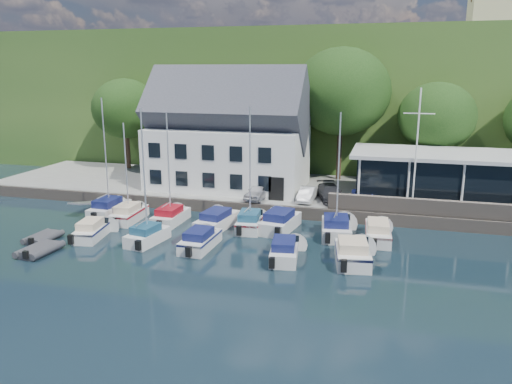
% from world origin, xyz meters
% --- Properties ---
extents(ground, '(180.00, 180.00, 0.00)m').
position_xyz_m(ground, '(0.00, 0.00, 0.00)').
color(ground, black).
rests_on(ground, ground).
extents(quay, '(60.00, 13.00, 1.00)m').
position_xyz_m(quay, '(0.00, 17.50, 0.50)').
color(quay, gray).
rests_on(quay, ground).
extents(quay_face, '(60.00, 0.30, 1.00)m').
position_xyz_m(quay_face, '(0.00, 11.00, 0.50)').
color(quay_face, '#6E6258').
rests_on(quay_face, ground).
extents(hillside, '(160.00, 75.00, 16.00)m').
position_xyz_m(hillside, '(0.00, 62.00, 8.00)').
color(hillside, '#2A4C1C').
rests_on(hillside, ground).
extents(field_patch, '(50.00, 30.00, 0.30)m').
position_xyz_m(field_patch, '(8.00, 70.00, 16.15)').
color(field_patch, '#5E7138').
rests_on(field_patch, hillside).
extents(farmhouse, '(10.40, 7.00, 8.20)m').
position_xyz_m(farmhouse, '(22.00, 52.00, 20.10)').
color(farmhouse, beige).
rests_on(farmhouse, hillside).
extents(harbor_building, '(14.40, 8.20, 8.70)m').
position_xyz_m(harbor_building, '(-7.00, 16.50, 5.35)').
color(harbor_building, white).
rests_on(harbor_building, quay).
extents(club_pavilion, '(13.20, 7.20, 4.10)m').
position_xyz_m(club_pavilion, '(11.00, 16.00, 3.05)').
color(club_pavilion, black).
rests_on(club_pavilion, quay).
extents(seawall, '(18.00, 0.50, 1.20)m').
position_xyz_m(seawall, '(12.00, 11.40, 1.60)').
color(seawall, '#6E6258').
rests_on(seawall, quay).
extents(gangway, '(1.20, 6.00, 1.40)m').
position_xyz_m(gangway, '(-16.50, 9.00, 0.00)').
color(gangway, silver).
rests_on(gangway, ground).
extents(car_silver, '(2.08, 3.91, 1.27)m').
position_xyz_m(car_silver, '(-3.05, 12.64, 1.63)').
color(car_silver, silver).
rests_on(car_silver, quay).
extents(car_white, '(1.31, 3.51, 1.15)m').
position_xyz_m(car_white, '(1.00, 13.07, 1.57)').
color(car_white, silver).
rests_on(car_white, quay).
extents(car_dgrey, '(3.12, 4.78, 1.29)m').
position_xyz_m(car_dgrey, '(2.83, 13.80, 1.64)').
color(car_dgrey, '#2C2C31').
rests_on(car_dgrey, quay).
extents(car_blue, '(1.88, 3.80, 1.25)m').
position_xyz_m(car_blue, '(5.67, 13.28, 1.62)').
color(car_blue, '#2E3A8E').
rests_on(car_blue, quay).
extents(flagpole, '(2.26, 0.20, 9.40)m').
position_xyz_m(flagpole, '(9.39, 12.23, 5.70)').
color(flagpole, white).
rests_on(flagpole, quay).
extents(tree_0, '(7.14, 7.14, 9.76)m').
position_xyz_m(tree_0, '(-20.50, 21.92, 5.88)').
color(tree_0, black).
rests_on(tree_0, quay).
extents(tree_1, '(7.46, 7.46, 10.20)m').
position_xyz_m(tree_1, '(-12.95, 22.68, 6.10)').
color(tree_1, black).
rests_on(tree_1, quay).
extents(tree_2, '(7.41, 7.41, 10.12)m').
position_xyz_m(tree_2, '(-3.88, 22.39, 6.06)').
color(tree_2, black).
rests_on(tree_2, quay).
extents(tree_3, '(9.38, 9.38, 12.81)m').
position_xyz_m(tree_3, '(2.61, 22.31, 7.41)').
color(tree_3, black).
rests_on(tree_3, quay).
extents(tree_4, '(7.04, 7.04, 9.62)m').
position_xyz_m(tree_4, '(11.40, 21.81, 5.81)').
color(tree_4, black).
rests_on(tree_4, quay).
extents(boat_r1_0, '(2.03, 6.03, 9.28)m').
position_xyz_m(boat_r1_0, '(-14.44, 7.80, 4.64)').
color(boat_r1_0, silver).
rests_on(boat_r1_0, ground).
extents(boat_r1_1, '(2.07, 5.74, 8.51)m').
position_xyz_m(boat_r1_1, '(-12.23, 7.03, 4.25)').
color(boat_r1_1, silver).
rests_on(boat_r1_1, ground).
extents(boat_r1_2, '(2.01, 5.64, 8.22)m').
position_xyz_m(boat_r1_2, '(-8.78, 7.35, 4.11)').
color(boat_r1_2, silver).
rests_on(boat_r1_2, ground).
extents(boat_r1_3, '(2.88, 6.65, 1.42)m').
position_xyz_m(boat_r1_3, '(-4.88, 7.22, 0.71)').
color(boat_r1_3, silver).
rests_on(boat_r1_3, ground).
extents(boat_r1_4, '(2.44, 5.63, 8.77)m').
position_xyz_m(boat_r1_4, '(-2.34, 7.43, 4.38)').
color(boat_r1_4, silver).
rests_on(boat_r1_4, ground).
extents(boat_r1_5, '(3.04, 6.45, 1.56)m').
position_xyz_m(boat_r1_5, '(-0.15, 7.89, 0.78)').
color(boat_r1_5, silver).
rests_on(boat_r1_5, ground).
extents(boat_r1_6, '(3.03, 6.11, 9.35)m').
position_xyz_m(boat_r1_6, '(4.07, 7.55, 4.67)').
color(boat_r1_6, silver).
rests_on(boat_r1_6, ground).
extents(boat_r1_7, '(2.25, 6.54, 1.43)m').
position_xyz_m(boat_r1_7, '(7.00, 7.54, 0.71)').
color(boat_r1_7, silver).
rests_on(boat_r1_7, ground).
extents(boat_r2_0, '(2.58, 5.62, 1.36)m').
position_xyz_m(boat_r2_0, '(-12.69, 2.66, 0.68)').
color(boat_r2_0, silver).
rests_on(boat_r2_0, ground).
extents(boat_r2_1, '(2.55, 5.20, 8.37)m').
position_xyz_m(boat_r2_1, '(-8.37, 2.66, 4.19)').
color(boat_r2_1, silver).
rests_on(boat_r2_1, ground).
extents(boat_r2_2, '(2.02, 5.70, 1.37)m').
position_xyz_m(boat_r2_2, '(-4.48, 2.68, 0.69)').
color(boat_r2_2, silver).
rests_on(boat_r2_2, ground).
extents(boat_r2_3, '(2.58, 5.87, 1.37)m').
position_xyz_m(boat_r2_3, '(1.40, 2.28, 0.69)').
color(boat_r2_3, silver).
rests_on(boat_r2_3, ground).
extents(boat_r2_4, '(3.04, 5.73, 1.57)m').
position_xyz_m(boat_r2_4, '(5.63, 2.65, 0.79)').
color(boat_r2_4, silver).
rests_on(boat_r2_4, ground).
extents(dinghy_0, '(1.78, 2.83, 0.64)m').
position_xyz_m(dinghy_0, '(-15.68, 1.14, 0.32)').
color(dinghy_0, '#333438').
rests_on(dinghy_0, ground).
extents(dinghy_1, '(2.04, 3.15, 0.71)m').
position_xyz_m(dinghy_1, '(-14.22, -1.08, 0.35)').
color(dinghy_1, '#333438').
rests_on(dinghy_1, ground).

